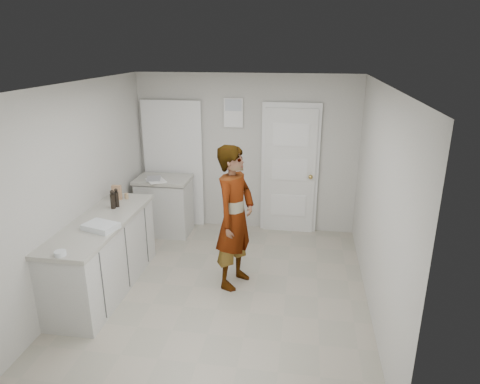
% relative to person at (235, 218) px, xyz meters
% --- Properties ---
extents(ground, '(4.00, 4.00, 0.00)m').
position_rel_person_xyz_m(ground, '(-0.12, -0.19, -0.90)').
color(ground, '#A9A18E').
rests_on(ground, ground).
extents(room_shell, '(4.00, 4.00, 4.00)m').
position_rel_person_xyz_m(room_shell, '(-0.29, 1.77, 0.12)').
color(room_shell, beige).
rests_on(room_shell, ground).
extents(main_counter, '(0.64, 1.96, 0.93)m').
position_rel_person_xyz_m(main_counter, '(-1.57, -0.39, -0.48)').
color(main_counter, silver).
rests_on(main_counter, ground).
extents(side_counter, '(0.84, 0.61, 0.93)m').
position_rel_person_xyz_m(side_counter, '(-1.37, 1.36, -0.47)').
color(side_counter, silver).
rests_on(side_counter, ground).
extents(person, '(0.63, 0.77, 1.80)m').
position_rel_person_xyz_m(person, '(0.00, 0.00, 0.00)').
color(person, silver).
rests_on(person, ground).
extents(cake_mix_box, '(0.13, 0.07, 0.20)m').
position_rel_person_xyz_m(cake_mix_box, '(-1.66, 0.33, 0.12)').
color(cake_mix_box, '#A97754').
rests_on(cake_mix_box, main_counter).
extents(spice_jar, '(0.05, 0.05, 0.08)m').
position_rel_person_xyz_m(spice_jar, '(-1.55, 0.37, 0.06)').
color(spice_jar, '#A3845D').
rests_on(spice_jar, main_counter).
extents(oil_cruet_a, '(0.06, 0.06, 0.25)m').
position_rel_person_xyz_m(oil_cruet_a, '(-1.57, 0.01, 0.14)').
color(oil_cruet_a, black).
rests_on(oil_cruet_a, main_counter).
extents(oil_cruet_b, '(0.05, 0.05, 0.25)m').
position_rel_person_xyz_m(oil_cruet_b, '(-1.55, 0.07, 0.14)').
color(oil_cruet_b, black).
rests_on(oil_cruet_b, main_counter).
extents(baking_dish, '(0.42, 0.35, 0.06)m').
position_rel_person_xyz_m(baking_dish, '(-1.43, -0.62, 0.05)').
color(baking_dish, silver).
rests_on(baking_dish, main_counter).
extents(egg_bowl, '(0.12, 0.12, 0.05)m').
position_rel_person_xyz_m(egg_bowl, '(-1.54, -1.29, 0.05)').
color(egg_bowl, silver).
rests_on(egg_bowl, main_counter).
extents(papers, '(0.39, 0.40, 0.01)m').
position_rel_person_xyz_m(papers, '(-1.43, 1.21, 0.03)').
color(papers, white).
rests_on(papers, side_counter).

